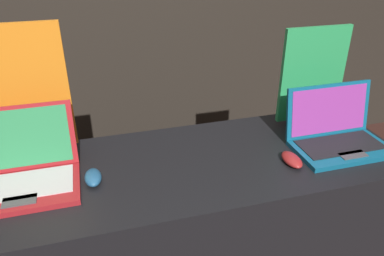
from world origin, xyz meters
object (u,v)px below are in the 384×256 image
laptop_front (22,169)px  mouse_front (93,177)px  laptop_back (337,133)px  promo_stand_back (312,79)px  mouse_back (292,160)px  promo_stand_front (17,96)px

laptop_front → mouse_front: 0.25m
mouse_front → laptop_back: laptop_back is taller
laptop_back → promo_stand_back: (0.00, 0.23, 0.16)m
mouse_back → promo_stand_back: (0.24, 0.30, 0.20)m
promo_stand_front → mouse_back: size_ratio=4.41×
laptop_front → mouse_back: laptop_front is taller
laptop_back → promo_stand_back: 0.28m
mouse_front → mouse_back: size_ratio=0.91×
promo_stand_front → laptop_back: bearing=-12.9°
mouse_front → promo_stand_front: promo_stand_front is taller
laptop_front → promo_stand_back: promo_stand_back is taller
promo_stand_front → laptop_back: promo_stand_front is taller
mouse_back → laptop_front: bearing=171.6°
mouse_front → mouse_back: bearing=-6.6°
promo_stand_front → promo_stand_back: promo_stand_front is taller
laptop_front → promo_stand_back: size_ratio=0.85×
mouse_front → laptop_back: (0.98, -0.01, 0.04)m
mouse_back → promo_stand_back: 0.43m
mouse_front → promo_stand_front: (-0.24, 0.27, 0.23)m
mouse_front → promo_stand_back: (0.98, 0.22, 0.19)m
promo_stand_back → laptop_front: bearing=-172.6°
mouse_front → promo_stand_back: promo_stand_back is taller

